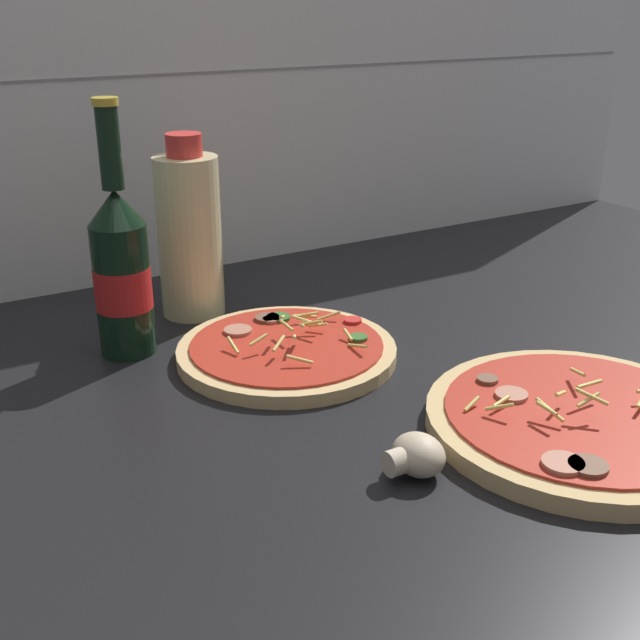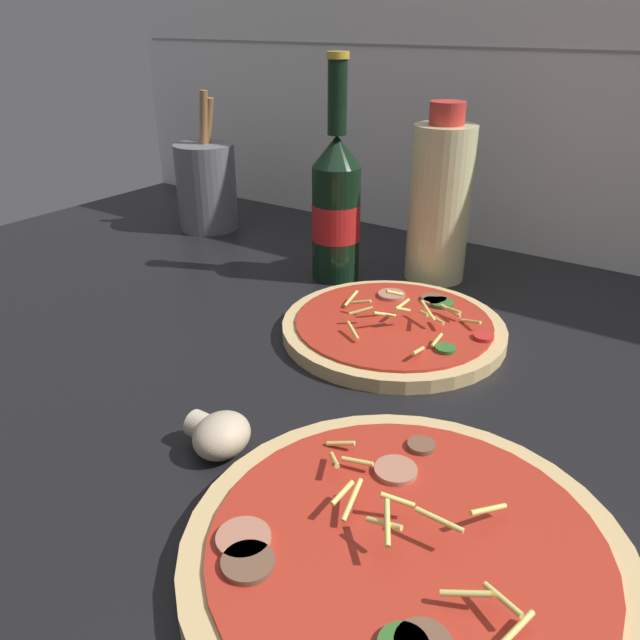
# 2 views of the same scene
# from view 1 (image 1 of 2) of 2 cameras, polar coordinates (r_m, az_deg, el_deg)

# --- Properties ---
(counter_slab) EXTENTS (1.60, 0.90, 0.03)m
(counter_slab) POSITION_cam_1_polar(r_m,az_deg,el_deg) (0.84, 5.74, -5.15)
(counter_slab) COLOR black
(counter_slab) RESTS_ON ground
(tile_backsplash) EXTENTS (1.60, 0.01, 0.60)m
(tile_backsplash) POSITION_cam_1_polar(r_m,az_deg,el_deg) (1.15, -7.65, 17.10)
(tile_backsplash) COLOR white
(tile_backsplash) RESTS_ON ground
(pizza_near) EXTENTS (0.28, 0.28, 0.05)m
(pizza_near) POSITION_cam_1_polar(r_m,az_deg,el_deg) (0.78, 18.08, -6.83)
(pizza_near) COLOR tan
(pizza_near) RESTS_ON counter_slab
(pizza_far) EXTENTS (0.24, 0.24, 0.05)m
(pizza_far) POSITION_cam_1_polar(r_m,az_deg,el_deg) (0.88, -2.39, -2.16)
(pizza_far) COLOR tan
(pizza_far) RESTS_ON counter_slab
(beer_bottle) EXTENTS (0.06, 0.06, 0.28)m
(beer_bottle) POSITION_cam_1_polar(r_m,az_deg,el_deg) (0.89, -13.94, 3.52)
(beer_bottle) COLOR black
(beer_bottle) RESTS_ON counter_slab
(oil_bottle) EXTENTS (0.08, 0.08, 0.22)m
(oil_bottle) POSITION_cam_1_polar(r_m,az_deg,el_deg) (0.99, -9.26, 6.07)
(oil_bottle) COLOR beige
(oil_bottle) RESTS_ON counter_slab
(mushroom_left) EXTENTS (0.05, 0.05, 0.03)m
(mushroom_left) POSITION_cam_1_polar(r_m,az_deg,el_deg) (0.68, 6.84, -9.54)
(mushroom_left) COLOR beige
(mushroom_left) RESTS_ON counter_slab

